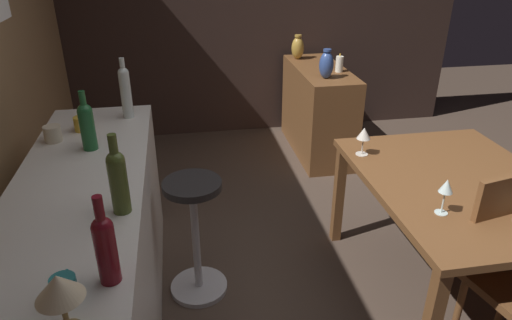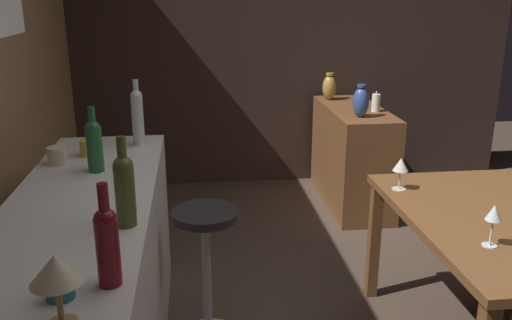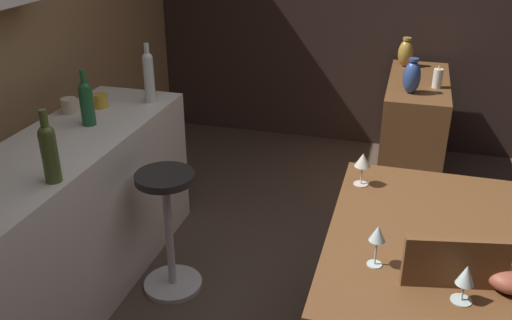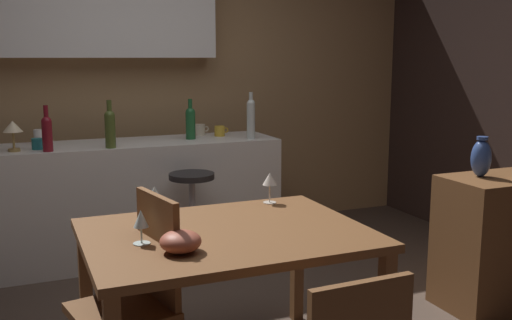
% 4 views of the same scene
% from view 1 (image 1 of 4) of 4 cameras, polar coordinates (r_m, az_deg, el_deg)
% --- Properties ---
extents(ground_plane, '(9.00, 9.00, 0.00)m').
position_cam_1_polar(ground_plane, '(3.00, 12.39, -14.08)').
color(ground_plane, '#47382D').
extents(wall_side_right, '(0.10, 4.40, 2.60)m').
position_cam_1_polar(wall_side_right, '(4.73, -1.44, 18.81)').
color(wall_side_right, '#33231E').
rests_on(wall_side_right, ground_plane).
extents(dining_table, '(1.29, 0.98, 0.74)m').
position_cam_1_polar(dining_table, '(2.70, 23.90, -3.91)').
color(dining_table, brown).
rests_on(dining_table, ground_plane).
extents(kitchen_counter, '(2.10, 0.60, 0.90)m').
position_cam_1_polar(kitchen_counter, '(2.45, -19.77, -12.25)').
color(kitchen_counter, silver).
rests_on(kitchen_counter, ground_plane).
extents(sideboard_cabinet, '(1.10, 0.44, 0.82)m').
position_cam_1_polar(sideboard_cabinet, '(4.41, 7.71, 6.11)').
color(sideboard_cabinet, brown).
rests_on(sideboard_cabinet, ground_plane).
extents(chair_near_window, '(0.47, 0.47, 0.94)m').
position_cam_1_polar(chair_near_window, '(2.52, 29.12, -11.54)').
color(chair_near_window, brown).
rests_on(chair_near_window, ground_plane).
extents(bar_stool, '(0.34, 0.34, 0.73)m').
position_cam_1_polar(bar_stool, '(2.64, -7.52, -9.23)').
color(bar_stool, '#262323').
rests_on(bar_stool, ground_plane).
extents(wine_glass_right, '(0.07, 0.07, 0.18)m').
position_cam_1_polar(wine_glass_right, '(2.26, 22.57, -3.19)').
color(wine_glass_right, silver).
rests_on(wine_glass_right, dining_table).
extents(wine_glass_center, '(0.08, 0.08, 0.17)m').
position_cam_1_polar(wine_glass_center, '(2.74, 13.26, 3.12)').
color(wine_glass_center, silver).
rests_on(wine_glass_center, dining_table).
extents(wine_bottle_clear, '(0.07, 0.07, 0.37)m').
position_cam_1_polar(wine_bottle_clear, '(2.89, -15.92, 8.35)').
color(wine_bottle_clear, silver).
rests_on(wine_bottle_clear, kitchen_counter).
extents(wine_bottle_ruby, '(0.07, 0.07, 0.32)m').
position_cam_1_polar(wine_bottle_ruby, '(1.53, -18.22, -10.07)').
color(wine_bottle_ruby, maroon).
rests_on(wine_bottle_ruby, kitchen_counter).
extents(wine_bottle_olive, '(0.07, 0.07, 0.34)m').
position_cam_1_polar(wine_bottle_olive, '(1.88, -16.78, -2.20)').
color(wine_bottle_olive, '#475623').
rests_on(wine_bottle_olive, kitchen_counter).
extents(wine_bottle_green, '(0.08, 0.08, 0.32)m').
position_cam_1_polar(wine_bottle_green, '(2.51, -20.28, 4.21)').
color(wine_bottle_green, '#1E592D').
rests_on(wine_bottle_green, kitchen_counter).
extents(cup_teal, '(0.11, 0.08, 0.08)m').
position_cam_1_polar(cup_teal, '(1.57, -22.73, -14.43)').
color(cup_teal, teal).
rests_on(cup_teal, kitchen_counter).
extents(cup_cream, '(0.13, 0.09, 0.09)m').
position_cam_1_polar(cup_cream, '(2.71, -23.94, 3.02)').
color(cup_cream, beige).
rests_on(cup_cream, kitchen_counter).
extents(cup_mustard, '(0.12, 0.08, 0.08)m').
position_cam_1_polar(cup_mustard, '(2.81, -20.85, 4.25)').
color(cup_mustard, gold).
rests_on(cup_mustard, kitchen_counter).
extents(counter_lamp, '(0.13, 0.13, 0.21)m').
position_cam_1_polar(counter_lamp, '(1.38, -23.25, -14.78)').
color(counter_lamp, '#A58447').
rests_on(counter_lamp, kitchen_counter).
extents(pillar_candle_tall, '(0.07, 0.07, 0.16)m').
position_cam_1_polar(pillar_candle_tall, '(4.17, 10.32, 11.65)').
color(pillar_candle_tall, white).
rests_on(pillar_candle_tall, sideboard_cabinet).
extents(vase_brass, '(0.12, 0.12, 0.23)m').
position_cam_1_polar(vase_brass, '(4.57, 5.20, 13.73)').
color(vase_brass, '#B78C38').
rests_on(vase_brass, sideboard_cabinet).
extents(vase_ceramic_blue, '(0.12, 0.12, 0.25)m').
position_cam_1_polar(vase_ceramic_blue, '(3.94, 8.74, 11.64)').
color(vase_ceramic_blue, '#334C8C').
rests_on(vase_ceramic_blue, sideboard_cabinet).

